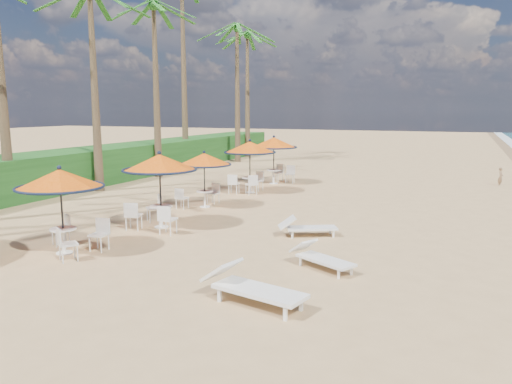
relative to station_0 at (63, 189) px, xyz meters
The scene contains 15 objects.
ground 5.64m from the station_0, ahead, with size 160.00×160.00×0.00m, color tan.
scrub_hedge 13.85m from the station_0, 126.08° to the left, with size 3.00×40.00×1.80m, color #194716.
station_0 is the anchor object (origin of this frame).
station_1 3.51m from the station_0, 78.73° to the left, with size 2.40×2.40×2.50m.
station_2 7.05m from the station_0, 87.07° to the left, with size 2.13×2.15×2.22m.
station_3 10.84m from the station_0, 86.36° to the left, with size 2.37×2.37×2.47m.
station_4 13.98m from the station_0, 86.91° to the left, with size 2.39×2.39×2.49m.
lounger_near 6.22m from the station_0, 12.69° to the right, with size 2.31×1.18×0.79m.
lounger_mid 6.90m from the station_0, 11.51° to the left, with size 1.81×1.32×0.63m.
lounger_far 6.98m from the station_0, 37.83° to the left, with size 1.82×1.30×0.63m.
palm_3 12.49m from the station_0, 125.14° to the left, with size 5.00×5.00×9.15m.
palm_4 16.94m from the station_0, 114.36° to the left, with size 5.00×5.00×9.62m.
palm_6 24.83m from the station_0, 103.51° to the left, with size 5.00×5.00×9.69m.
palm_7 28.65m from the station_0, 103.44° to the left, with size 5.00×5.00×9.75m.
person 21.09m from the station_0, 56.97° to the left, with size 0.36×0.23×0.98m, color #826042.
Camera 1 is at (4.29, -10.14, 3.82)m, focal length 35.00 mm.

